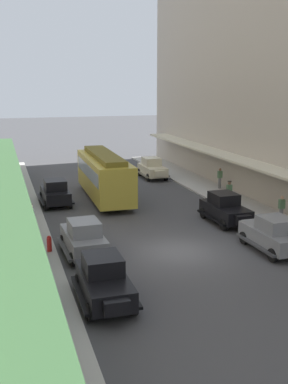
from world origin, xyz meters
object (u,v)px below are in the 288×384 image
at_px(parked_car_0, 273,233).
at_px(pedestrian_1, 31,219).
at_px(parked_car_1, 55,192).
at_px(fire_hydrant, 49,243).
at_px(parked_car_4, 84,237).
at_px(pedestrian_0, 281,209).
at_px(streetcar, 104,174).
at_px(pedestrian_2, 229,193).
at_px(parked_car_5, 225,208).
at_px(pedestrian_3, 31,218).
at_px(parked_car_3, 104,279).
at_px(pedestrian_4, 220,178).
at_px(parked_car_2, 152,168).

relative_size(parked_car_0, pedestrian_1, 2.61).
xyz_separation_m(parked_car_1, pedestrian_1, (-2.10, -6.59, 0.05)).
height_order(parked_car_0, fire_hydrant, parked_car_0).
distance_m(parked_car_4, fire_hydrant, 1.80).
distance_m(parked_car_4, pedestrian_0, 12.49).
relative_size(streetcar, pedestrian_2, 5.78).
bearing_deg(parked_car_5, pedestrian_0, -23.05).
relative_size(parked_car_4, pedestrian_3, 2.57).
height_order(parked_car_3, pedestrian_2, parked_car_3).
relative_size(parked_car_4, pedestrian_4, 2.62).
bearing_deg(parked_car_1, parked_car_5, -38.60).
xyz_separation_m(pedestrian_0, pedestrian_3, (-14.68, 2.43, 0.02)).
xyz_separation_m(pedestrian_1, pedestrian_2, (13.57, 2.44, 0.02)).
distance_m(parked_car_4, pedestrian_2, 12.94).
relative_size(parked_car_5, pedestrian_2, 2.57).
xyz_separation_m(parked_car_0, parked_car_3, (-9.44, -3.01, 0.00)).
distance_m(parked_car_4, pedestrian_4, 17.20).
xyz_separation_m(parked_car_2, fire_hydrant, (-11.04, -16.92, -0.38)).
relative_size(fire_hydrant, pedestrian_2, 0.49).
height_order(parked_car_0, pedestrian_2, parked_car_0).
height_order(parked_car_0, parked_car_5, same).
xyz_separation_m(fire_hydrant, pedestrian_4, (14.67, 10.61, 0.43)).
bearing_deg(pedestrian_2, parked_car_2, 99.65).
relative_size(parked_car_3, pedestrian_2, 2.56).
xyz_separation_m(parked_car_1, parked_car_4, (0.17, -10.45, 0.00)).
bearing_deg(parked_car_5, pedestrian_2, 59.17).
bearing_deg(parked_car_5, parked_car_4, -162.58).
relative_size(parked_car_0, parked_car_4, 1.00).
bearing_deg(parked_car_1, fire_hydrant, -98.54).
bearing_deg(fire_hydrant, pedestrian_3, 100.77).
bearing_deg(pedestrian_2, fire_hydrant, -156.29).
relative_size(parked_car_4, pedestrian_2, 2.57).
relative_size(parked_car_5, streetcar, 0.44).
relative_size(parked_car_4, pedestrian_1, 2.62).
xyz_separation_m(parked_car_3, pedestrian_1, (-2.12, 9.21, 0.05)).
height_order(parked_car_0, streetcar, streetcar).
xyz_separation_m(pedestrian_3, pedestrian_4, (15.32, 7.21, -0.02)).
xyz_separation_m(parked_car_2, parked_car_5, (-0.11, -14.62, 0.00)).
distance_m(pedestrian_1, pedestrian_4, 16.98).
bearing_deg(parked_car_3, parked_car_2, 67.35).
bearing_deg(fire_hydrant, parked_car_4, -20.55).
xyz_separation_m(streetcar, pedestrian_0, (8.86, -9.44, -0.91)).
bearing_deg(parked_car_4, parked_car_3, -91.60).
xyz_separation_m(parked_car_3, parked_car_5, (9.43, 8.25, 0.00)).
bearing_deg(pedestrian_1, parked_car_0, -28.20).
xyz_separation_m(pedestrian_0, pedestrian_2, (-1.08, 4.71, 0.02)).
bearing_deg(parked_car_2, parked_car_0, -90.30).
bearing_deg(pedestrian_3, parked_car_5, -5.45).
xyz_separation_m(parked_car_0, parked_car_4, (-9.29, 2.33, 0.00)).
height_order(parked_car_3, parked_car_4, same).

